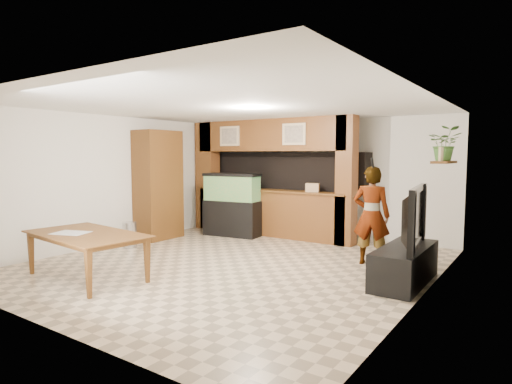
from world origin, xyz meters
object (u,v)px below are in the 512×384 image
Objects in this scene: pantry_cabinet at (158,185)px; television at (406,217)px; person at (371,215)px; dining_table at (85,256)px; aquarium at (232,205)px.

pantry_cabinet is 1.56× the size of television.
person reaches higher than dining_table.
aquarium is 0.94× the size of television.
person is (-0.76, 0.75, -0.13)m from television.
dining_table is (-3.18, -3.20, -0.48)m from person.
pantry_cabinet reaches higher than dining_table.
television is (5.35, -0.32, -0.21)m from pantry_cabinet.
pantry_cabinet reaches higher than person.
aquarium is 0.73× the size of dining_table.
pantry_cabinet reaches higher than aquarium.
aquarium is (1.14, 1.13, -0.48)m from pantry_cabinet.
person is (3.45, -0.70, 0.13)m from aquarium.
aquarium is at bearing 99.98° from dining_table.
dining_table is at bearing -93.81° from aquarium.
aquarium reaches higher than dining_table.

